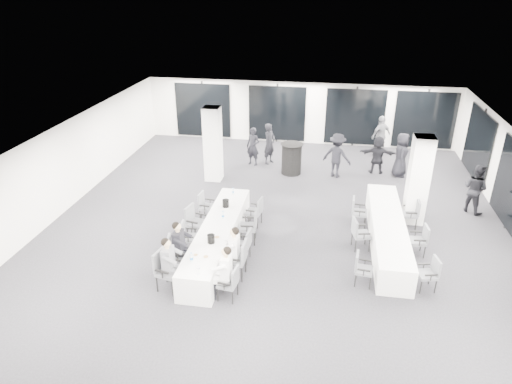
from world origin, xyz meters
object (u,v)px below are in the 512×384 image
(chair_main_right_mid, at_px, (244,243))
(ice_bucket_far, at_px, (226,203))
(standing_guest_d, at_px, (381,133))
(standing_guest_h, at_px, (476,185))
(chair_side_right_near, at_px, (430,272))
(chair_main_left_second, at_px, (175,252))
(standing_guest_a, at_px, (270,141))
(chair_main_left_near, at_px, (165,268))
(ice_bucket_near, at_px, (211,239))
(chair_side_left_mid, at_px, (359,232))
(banquet_table_main, at_px, (218,238))
(banquet_table_side, at_px, (387,232))
(chair_main_left_fourth, at_px, (194,220))
(chair_side_right_mid, at_px, (420,238))
(cocktail_table, at_px, (292,158))
(standing_guest_f, at_px, (378,153))
(chair_side_left_far, at_px, (357,210))
(chair_side_right_far, at_px, (413,212))
(chair_side_left_near, at_px, (361,267))
(standing_guest_c, at_px, (337,153))
(chair_main_left_far, at_px, (205,204))
(chair_main_right_second, at_px, (239,257))
(chair_main_right_far, at_px, (256,210))
(chair_main_right_fourth, at_px, (251,224))
(standing_guest_e, at_px, (401,152))
(chair_main_left_mid, at_px, (187,235))
(standing_guest_g, at_px, (253,144))
(chair_main_right_near, at_px, (231,281))

(chair_main_right_mid, height_order, ice_bucket_far, ice_bucket_far)
(standing_guest_d, xyz_separation_m, standing_guest_h, (2.59, -4.92, -0.06))
(chair_side_right_near, bearing_deg, chair_main_right_mid, 71.40)
(chair_main_left_second, bearing_deg, standing_guest_a, 157.52)
(chair_main_left_near, relative_size, ice_bucket_near, 4.56)
(chair_side_left_mid, bearing_deg, banquet_table_main, -92.93)
(banquet_table_side, xyz_separation_m, standing_guest_h, (2.93, 2.54, 0.56))
(chair_side_right_near, relative_size, standing_guest_d, 0.44)
(chair_main_left_near, xyz_separation_m, chair_main_left_fourth, (0.00, 2.47, -0.01))
(banquet_table_main, relative_size, chair_side_right_mid, 5.59)
(banquet_table_main, bearing_deg, cocktail_table, 75.73)
(chair_side_left_mid, height_order, chair_side_right_mid, chair_side_left_mid)
(standing_guest_f, bearing_deg, chair_main_right_mid, 61.39)
(banquet_table_main, height_order, standing_guest_h, standing_guest_h)
(chair_side_right_near, bearing_deg, chair_side_left_far, 16.23)
(standing_guest_f, bearing_deg, chair_main_left_second, 54.96)
(chair_side_right_far, xyz_separation_m, standing_guest_f, (-0.75, 4.27, 0.32))
(chair_side_left_near, bearing_deg, chair_main_left_second, -80.39)
(chair_side_right_mid, bearing_deg, standing_guest_c, 18.37)
(chair_main_right_mid, bearing_deg, chair_main_left_far, 42.35)
(cocktail_table, xyz_separation_m, chair_main_right_second, (-0.66, -7.08, -0.03))
(cocktail_table, height_order, chair_side_left_near, cocktail_table)
(chair_main_right_far, xyz_separation_m, ice_bucket_far, (-0.86, -0.35, 0.34))
(chair_main_right_fourth, relative_size, chair_side_left_near, 1.16)
(chair_main_left_fourth, distance_m, chair_main_right_fourth, 1.67)
(standing_guest_e, bearing_deg, chair_side_left_near, 170.87)
(chair_main_right_mid, distance_m, chair_side_left_near, 3.12)
(standing_guest_a, distance_m, standing_guest_d, 4.87)
(chair_side_right_near, bearing_deg, chair_side_right_mid, -12.83)
(chair_main_left_fourth, relative_size, ice_bucket_near, 4.45)
(chair_main_left_second, distance_m, chair_main_left_mid, 0.98)
(chair_side_right_far, bearing_deg, chair_side_left_mid, 130.65)
(chair_main_right_far, xyz_separation_m, standing_guest_h, (6.83, 2.10, 0.41))
(chair_side_right_near, bearing_deg, banquet_table_main, 68.12)
(chair_main_left_fourth, distance_m, chair_side_left_far, 4.98)
(chair_main_right_fourth, height_order, standing_guest_d, standing_guest_d)
(chair_side_left_mid, height_order, chair_side_left_far, chair_side_left_mid)
(standing_guest_d, bearing_deg, standing_guest_g, -19.78)
(chair_main_right_mid, xyz_separation_m, ice_bucket_near, (-0.78, -0.45, 0.34))
(ice_bucket_near, bearing_deg, cocktail_table, 77.89)
(standing_guest_a, bearing_deg, standing_guest_g, 140.18)
(chair_side_right_far, xyz_separation_m, standing_guest_c, (-2.33, 3.65, 0.44))
(banquet_table_main, distance_m, chair_main_right_second, 1.46)
(standing_guest_d, bearing_deg, chair_main_left_far, 8.58)
(chair_main_left_mid, distance_m, chair_side_right_mid, 6.43)
(chair_main_left_second, bearing_deg, ice_bucket_far, 148.34)
(standing_guest_f, bearing_deg, banquet_table_side, 90.44)
(banquet_table_side, relative_size, chair_side_right_mid, 5.59)
(chair_main_right_near, xyz_separation_m, standing_guest_d, (4.24, 10.66, 0.48))
(chair_main_left_near, bearing_deg, chair_main_right_second, 125.99)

